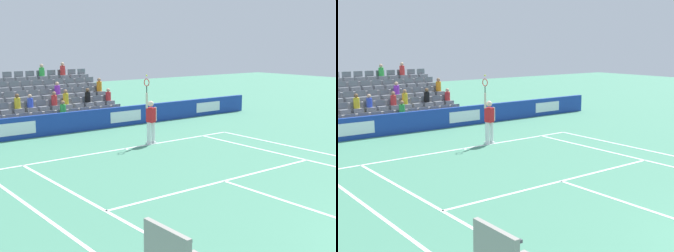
{
  "view_description": "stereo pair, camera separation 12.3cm",
  "coord_description": "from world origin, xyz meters",
  "views": [
    {
      "loc": [
        9.65,
        3.18,
        4.14
      ],
      "look_at": [
        -0.67,
        -10.01,
        1.1
      ],
      "focal_mm": 49.63,
      "sensor_mm": 36.0,
      "label": 1
    },
    {
      "loc": [
        9.55,
        3.25,
        4.14
      ],
      "look_at": [
        -0.67,
        -10.01,
        1.1
      ],
      "focal_mm": 49.63,
      "sensor_mm": 36.0,
      "label": 2
    }
  ],
  "objects": [
    {
      "name": "line_service",
      "position": [
        0.0,
        -6.4,
        0.0
      ],
      "size": [
        8.23,
        0.1,
        0.01
      ],
      "primitive_type": "cube",
      "color": "white",
      "rests_on": "ground"
    },
    {
      "name": "sponsor_barrier",
      "position": [
        0.0,
        -16.24,
        0.48
      ],
      "size": [
        22.4,
        0.22,
        0.96
      ],
      "color": "#193899",
      "rests_on": "ground"
    },
    {
      "name": "line_doubles_sideline_left",
      "position": [
        5.49,
        -5.95,
        0.0
      ],
      "size": [
        0.1,
        11.89,
        0.01
      ],
      "primitive_type": "cube",
      "color": "white",
      "rests_on": "ground"
    },
    {
      "name": "line_centre_mark",
      "position": [
        0.0,
        -11.79,
        0.0
      ],
      "size": [
        0.1,
        0.2,
        0.01
      ],
      "primitive_type": "cube",
      "color": "white",
      "rests_on": "ground"
    },
    {
      "name": "line_singles_sideline_right",
      "position": [
        -4.12,
        -5.95,
        0.0
      ],
      "size": [
        0.1,
        11.89,
        0.01
      ],
      "primitive_type": "cube",
      "color": "white",
      "rests_on": "ground"
    },
    {
      "name": "line_singles_sideline_left",
      "position": [
        4.12,
        -5.95,
        0.0
      ],
      "size": [
        0.1,
        11.89,
        0.01
      ],
      "primitive_type": "cube",
      "color": "white",
      "rests_on": "ground"
    },
    {
      "name": "line_centre_service",
      "position": [
        0.0,
        -3.2,
        0.0
      ],
      "size": [
        0.1,
        6.4,
        0.01
      ],
      "primitive_type": "cube",
      "color": "white",
      "rests_on": "ground"
    },
    {
      "name": "tennis_player",
      "position": [
        -1.34,
        -12.01,
        0.99
      ],
      "size": [
        0.53,
        0.39,
        2.85
      ],
      "color": "white",
      "rests_on": "ground"
    },
    {
      "name": "stadium_stand",
      "position": [
        -0.01,
        -19.8,
        0.82
      ],
      "size": [
        6.82,
        4.75,
        3.02
      ],
      "color": "gray",
      "rests_on": "ground"
    },
    {
      "name": "line_baseline",
      "position": [
        0.0,
        -11.89,
        0.0
      ],
      "size": [
        10.97,
        0.1,
        0.01
      ],
      "primitive_type": "cube",
      "color": "white",
      "rests_on": "ground"
    }
  ]
}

